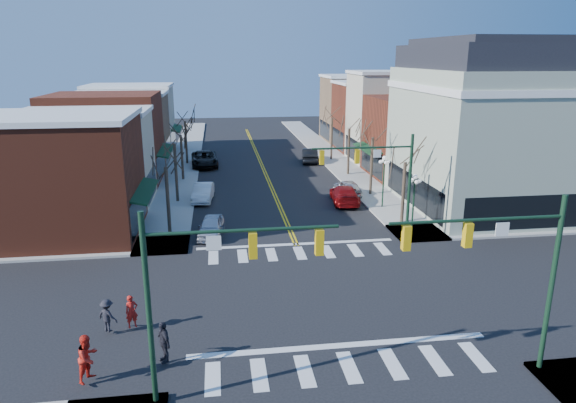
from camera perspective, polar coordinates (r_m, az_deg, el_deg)
name	(u,v)px	position (r m, az deg, el deg)	size (l,w,h in m)	color
ground	(319,297)	(26.89, 3.46, -10.59)	(160.00, 160.00, 0.00)	black
sidewalk_left	(175,199)	(45.34, -12.50, 0.31)	(3.50, 70.00, 0.15)	#9E9B93
sidewalk_right	(371,192)	(47.18, 9.18, 1.10)	(3.50, 70.00, 0.15)	#9E9B93
bldg_left_brick_a	(60,179)	(37.74, -24.05, 2.31)	(10.00, 8.50, 8.00)	maroon
bldg_left_stucco_a	(87,160)	(45.12, -21.42, 4.31)	(10.00, 7.00, 7.50)	#BCB49B
bldg_left_brick_b	(106,139)	(52.74, -19.54, 6.59)	(10.00, 9.00, 8.50)	maroon
bldg_left_tan	(121,130)	(60.80, -18.03, 7.52)	(10.00, 7.50, 7.80)	#8F6F4F
bldg_left_stucco_b	(132,120)	(68.36, -16.96, 8.64)	(10.00, 8.00, 8.20)	#BCB49B
bldg_right_brick_a	(421,137)	(53.95, 14.51, 6.92)	(10.00, 8.50, 8.00)	maroon
bldg_right_stucco	(395,118)	(61.00, 11.84, 9.03)	(10.00, 7.00, 10.00)	#BCB49B
bldg_right_brick_b	(376,117)	(68.15, 9.70, 9.20)	(10.00, 8.00, 8.50)	maroon
bldg_right_tan	(359,109)	(75.74, 7.89, 10.13)	(10.00, 8.00, 9.00)	#8F6F4F
victorian_corner	(489,125)	(43.98, 21.48, 7.88)	(12.25, 14.25, 13.30)	#99A68F
traffic_mast_near_left	(203,280)	(17.75, -9.46, -8.55)	(6.60, 0.28, 7.20)	#14331E
traffic_mast_near_right	(509,262)	(20.57, 23.34, -6.20)	(6.60, 0.28, 7.20)	#14331E
traffic_mast_far_right	(383,173)	(33.48, 10.47, 3.10)	(6.60, 0.28, 7.20)	#14331E
lamppost_corner	(414,194)	(35.79, 13.83, 0.85)	(0.36, 0.36, 4.33)	#14331E
lamppost_midblock	(384,173)	(41.71, 10.60, 3.16)	(0.36, 0.36, 4.33)	#14331E
tree_left_a	(168,201)	(36.06, -13.20, 0.04)	(0.24, 0.24, 4.76)	#382B21
tree_left_b	(176,173)	(43.75, -12.33, 3.07)	(0.24, 0.24, 5.04)	#382B21
tree_left_c	(182,158)	(51.62, -11.69, 4.76)	(0.24, 0.24, 4.55)	#382B21
tree_left_d	(186,143)	(59.45, -11.24, 6.40)	(0.24, 0.24, 4.90)	#382B21
tree_right_a	(403,193)	(38.27, 12.69, 0.89)	(0.24, 0.24, 4.62)	#382B21
tree_right_b	(371,167)	(45.57, 9.26, 3.83)	(0.24, 0.24, 5.18)	#382B21
tree_right_c	(349,152)	(53.15, 6.75, 5.45)	(0.24, 0.24, 4.83)	#382B21
tree_right_d	(332,139)	(60.80, 4.87, 6.89)	(0.24, 0.24, 4.97)	#382B21
car_left_near	(211,226)	(35.64, -8.56, -2.76)	(1.61, 3.99, 1.36)	silver
car_left_mid	(203,192)	(44.32, -9.43, 1.00)	(1.54, 4.42, 1.46)	white
car_left_far	(204,159)	(58.19, -9.26, 4.69)	(2.81, 6.09, 1.69)	black
car_right_near	(345,194)	(43.32, 6.30, 0.80)	(2.09, 5.14, 1.49)	maroon
car_right_mid	(348,188)	(45.75, 6.64, 1.54)	(1.65, 4.11, 1.40)	#AFAFB4
car_right_far	(310,155)	(59.87, 2.43, 5.17)	(1.72, 4.93, 1.62)	black
pedestrian_red_a	(132,312)	(24.59, -16.98, -11.61)	(0.56, 0.37, 1.53)	#AD1812
pedestrian_red_b	(88,358)	(21.45, -21.35, -15.86)	(0.91, 0.71, 1.87)	red
pedestrian_dark_a	(164,342)	(21.74, -13.65, -14.90)	(1.02, 0.42, 1.74)	black
pedestrian_dark_b	(107,315)	(24.59, -19.43, -11.86)	(0.98, 0.57, 1.52)	black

